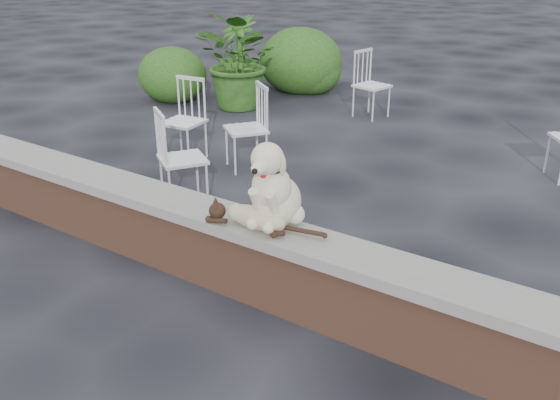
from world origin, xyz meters
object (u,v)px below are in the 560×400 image
Objects in this scene: cat at (255,216)px; dog at (277,180)px; chair_e at (372,85)px; chair_a at (183,121)px; potted_plant_b at (238,53)px; chair_b at (246,128)px; potted_plant_a at (241,61)px; chair_c at (182,157)px.

dog is at bearing 54.48° from cat.
dog is at bearing -149.08° from chair_e.
potted_plant_b is at bearing 110.05° from chair_a.
potted_plant_b is at bearing 121.40° from cat.
potted_plant_a is at bearing 165.21° from chair_b.
potted_plant_b is at bearing 96.95° from chair_e.
cat is 0.71× the size of potted_plant_a.
chair_c is at bearing -61.61° from potted_plant_a.
chair_a is (-2.54, 1.79, -0.43)m from dog.
chair_b reaches higher than cat.
cat is at bearing -178.94° from chair_c.
chair_c is 1.00× the size of chair_e.
potted_plant_a is 1.17× the size of potted_plant_b.
potted_plant_a is at bearing 103.63° from chair_a.
cat is at bearing -14.78° from chair_b.
dog reaches higher than chair_e.
potted_plant_a reaches higher than dog.
potted_plant_a reaches higher than potted_plant_b.
chair_c is at bearing -54.94° from chair_a.
chair_c is at bearing 140.43° from cat.
potted_plant_a is 1.20m from potted_plant_b.
potted_plant_a is (-0.84, 2.20, 0.25)m from chair_a.
dog is 0.29m from cat.
potted_plant_a is at bearing 122.54° from chair_e.
potted_plant_b is at bearing 130.12° from potted_plant_a.
chair_e is (-1.48, 4.80, -0.20)m from cat.
cat is at bearing -51.15° from potted_plant_b.
chair_b is 0.65× the size of potted_plant_a.
chair_a is 0.65× the size of potted_plant_a.
chair_c and chair_e have the same top height.
potted_plant_a reaches higher than cat.
chair_e is at bearing 101.08° from dog.
chair_c is (-1.69, 0.86, -0.43)m from dog.
chair_c reaches higher than cat.
chair_a is at bearing -62.61° from potted_plant_b.
chair_e is at bearing 20.14° from potted_plant_a.
potted_plant_b is (-4.07, 5.05, -0.05)m from cat.
cat is at bearing -45.62° from chair_a.
potted_plant_b reaches higher than dog.
chair_b is 2.69m from chair_e.
chair_a is at bearing 173.58° from chair_e.
chair_b is 3.77m from potted_plant_b.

